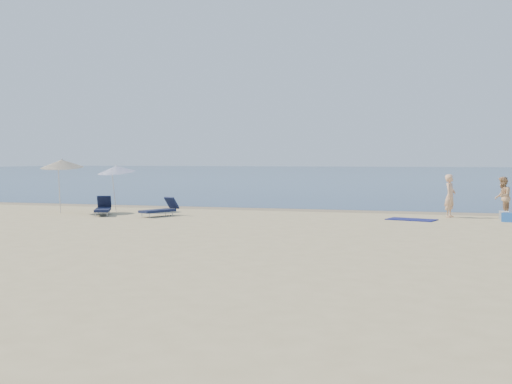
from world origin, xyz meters
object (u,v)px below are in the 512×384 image
at_px(person_right, 503,197).
at_px(umbrella_near, 116,169).
at_px(blue_cooler, 509,217).
at_px(person_left, 450,196).

distance_m(person_right, umbrella_near, 16.77).
xyz_separation_m(blue_cooler, umbrella_near, (-16.71, 0.24, 1.74)).
bearing_deg(blue_cooler, person_left, 170.59).
distance_m(blue_cooler, umbrella_near, 16.80).
height_order(person_right, umbrella_near, umbrella_near).
bearing_deg(umbrella_near, person_right, 24.29).
bearing_deg(person_right, person_left, -59.24).
bearing_deg(person_right, umbrella_near, -72.35).
bearing_deg(blue_cooler, umbrella_near, -157.99).
distance_m(person_right, blue_cooler, 2.19).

